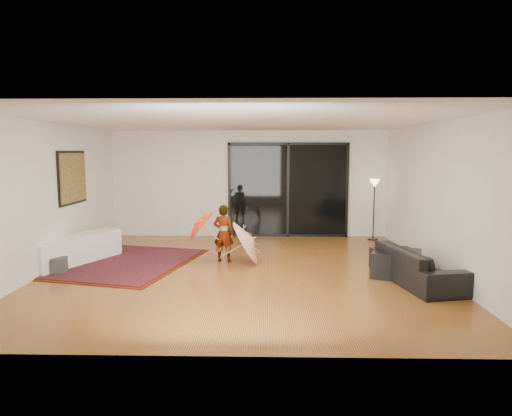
{
  "coord_description": "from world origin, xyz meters",
  "views": [
    {
      "loc": [
        0.46,
        -8.12,
        2.17
      ],
      "look_at": [
        0.25,
        0.52,
        1.1
      ],
      "focal_mm": 32.0,
      "sensor_mm": 36.0,
      "label": 1
    }
  ],
  "objects_px": {
    "sofa": "(416,265)",
    "ottoman": "(396,264)",
    "media_console": "(76,250)",
    "child": "(224,233)"
  },
  "relations": [
    {
      "from": "media_console",
      "to": "child",
      "type": "relative_size",
      "value": 1.75
    },
    {
      "from": "sofa",
      "to": "child",
      "type": "distance_m",
      "value": 3.63
    },
    {
      "from": "media_console",
      "to": "sofa",
      "type": "xyz_separation_m",
      "value": [
        6.2,
        -1.14,
        0.02
      ]
    },
    {
      "from": "media_console",
      "to": "sofa",
      "type": "distance_m",
      "value": 6.3
    },
    {
      "from": "ottoman",
      "to": "media_console",
      "type": "bearing_deg",
      "value": 172.79
    },
    {
      "from": "media_console",
      "to": "child",
      "type": "distance_m",
      "value": 2.88
    },
    {
      "from": "media_console",
      "to": "sofa",
      "type": "bearing_deg",
      "value": 13.8
    },
    {
      "from": "sofa",
      "to": "ottoman",
      "type": "height_order",
      "value": "sofa"
    },
    {
      "from": "sofa",
      "to": "ottoman",
      "type": "bearing_deg",
      "value": 18.04
    },
    {
      "from": "media_console",
      "to": "child",
      "type": "height_order",
      "value": "child"
    }
  ]
}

